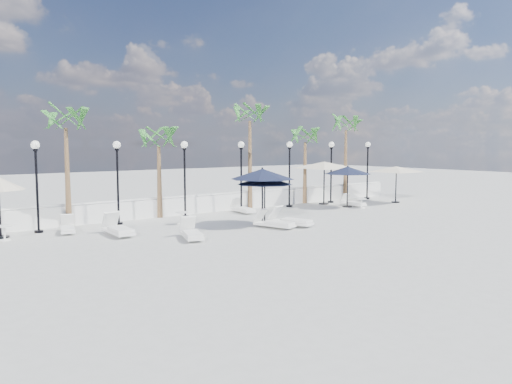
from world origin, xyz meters
TOP-DOWN VIEW (x-y plane):
  - ground at (0.00, 0.00)m, footprint 100.00×100.00m
  - balustrade at (0.00, 7.50)m, footprint 26.00×0.30m
  - lamppost_0 at (-10.50, 6.50)m, footprint 0.36×0.36m
  - lamppost_1 at (-7.00, 6.50)m, footprint 0.36×0.36m
  - lamppost_2 at (-3.50, 6.50)m, footprint 0.36×0.36m
  - lamppost_3 at (0.00, 6.50)m, footprint 0.36×0.36m
  - lamppost_4 at (3.50, 6.50)m, footprint 0.36×0.36m
  - lamppost_5 at (7.00, 6.50)m, footprint 0.36×0.36m
  - lamppost_6 at (10.50, 6.50)m, footprint 0.36×0.36m
  - palm_0 at (-9.00, 7.30)m, footprint 2.60×2.60m
  - palm_1 at (-4.50, 7.30)m, footprint 2.60×2.60m
  - palm_2 at (1.20, 7.30)m, footprint 2.60×2.60m
  - palm_3 at (5.50, 7.30)m, footprint 2.60×2.60m
  - palm_4 at (9.20, 7.30)m, footprint 2.60×2.60m
  - lounger_0 at (-6.16, 1.36)m, footprint 1.23×2.04m
  - lounger_1 at (-9.55, 5.72)m, footprint 0.99×1.79m
  - lounger_2 at (-8.11, 3.88)m, footprint 0.77×2.15m
  - lounger_3 at (-1.96, 1.34)m, footprint 1.13×2.01m
  - lounger_4 at (-1.04, 1.29)m, footprint 1.28×2.17m
  - lounger_5 at (-0.20, 6.11)m, footprint 0.79×1.88m
  - lounger_6 at (6.69, 4.40)m, footprint 0.66×1.76m
  - side_table_0 at (-12.00, 5.48)m, footprint 0.60×0.60m
  - side_table_1 at (-4.66, 4.75)m, footprint 0.59×0.59m
  - side_table_2 at (6.41, 3.50)m, footprint 0.57×0.57m
  - parasol_navy_left at (-1.57, 2.50)m, footprint 2.60×2.60m
  - parasol_navy_mid at (-1.79, 2.40)m, footprint 2.94×2.94m
  - parasol_navy_right at (6.16, 4.36)m, footprint 2.73×2.73m
  - parasol_cream_sq_a at (10.27, 4.00)m, footprint 5.01×5.01m
  - parasol_cream_sq_b at (6.08, 6.20)m, footprint 5.61×5.61m

SIDE VIEW (x-z plane):
  - ground at x=0.00m, z-range 0.00..0.00m
  - lounger_1 at x=-9.55m, z-range -0.10..0.53m
  - lounger_6 at x=6.69m, z-range -0.11..0.54m
  - lounger_5 at x=-0.20m, z-range -0.11..0.57m
  - lounger_3 at x=-1.96m, z-range -0.12..0.60m
  - lounger_0 at x=-6.16m, z-range -0.12..0.61m
  - lounger_4 at x=-1.04m, z-range -0.13..0.65m
  - lounger_2 at x=-8.11m, z-range -0.13..0.66m
  - side_table_2 at x=6.41m, z-range 0.06..0.61m
  - side_table_1 at x=-4.66m, z-range 0.06..0.63m
  - side_table_0 at x=-12.00m, z-range 0.06..0.64m
  - balustrade at x=0.00m, z-range -0.04..0.97m
  - parasol_navy_left at x=-1.57m, z-range 0.87..3.17m
  - parasol_navy_right at x=6.16m, z-range 0.93..3.37m
  - parasol_cream_sq_a at x=10.27m, z-range 1.05..3.51m
  - parasol_navy_mid at x=-1.79m, z-range 1.00..3.64m
  - lamppost_0 at x=-10.50m, z-range 0.57..4.41m
  - lamppost_1 at x=-7.00m, z-range 0.57..4.41m
  - lamppost_2 at x=-3.50m, z-range 0.57..4.41m
  - lamppost_3 at x=0.00m, z-range 0.57..4.41m
  - lamppost_4 at x=3.50m, z-range 0.57..4.41m
  - lamppost_5 at x=7.00m, z-range 0.57..4.41m
  - lamppost_6 at x=10.50m, z-range 0.57..4.41m
  - parasol_cream_sq_b at x=6.08m, z-range 1.19..4.01m
  - palm_1 at x=-4.50m, z-range 1.40..6.10m
  - palm_3 at x=5.50m, z-range 1.50..6.40m
  - palm_0 at x=-9.00m, z-range 1.78..7.28m
  - palm_4 at x=9.20m, z-range 1.88..7.58m
  - palm_2 at x=1.20m, z-range 2.07..8.17m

